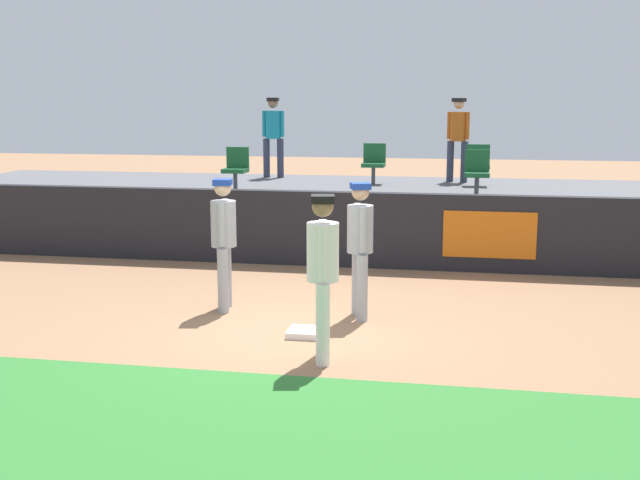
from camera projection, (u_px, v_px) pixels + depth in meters
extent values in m
plane|color=#936B4C|center=(295.00, 331.00, 9.56)|extent=(60.00, 60.00, 0.00)
cube|color=#2D722D|center=(221.00, 429.00, 6.68)|extent=(18.00, 2.80, 0.01)
cube|color=white|center=(305.00, 333.00, 9.35)|extent=(0.40, 0.40, 0.08)
cylinder|color=white|center=(323.00, 317.00, 8.56)|extent=(0.15, 0.15, 0.89)
cylinder|color=white|center=(323.00, 325.00, 8.24)|extent=(0.15, 0.15, 0.89)
cylinder|color=white|center=(323.00, 252.00, 8.26)|extent=(0.40, 0.40, 0.63)
sphere|color=#8C6647|center=(323.00, 206.00, 8.18)|extent=(0.23, 0.23, 0.23)
cube|color=black|center=(323.00, 199.00, 8.16)|extent=(0.29, 0.29, 0.08)
cylinder|color=white|center=(323.00, 246.00, 8.46)|extent=(0.09, 0.09, 0.59)
cylinder|color=white|center=(323.00, 254.00, 8.05)|extent=(0.09, 0.09, 0.59)
ellipsoid|color=brown|center=(332.00, 269.00, 8.51)|extent=(0.15, 0.22, 0.28)
cylinder|color=#9EA3AD|center=(226.00, 275.00, 10.63)|extent=(0.15, 0.15, 0.87)
cylinder|color=#9EA3AD|center=(223.00, 281.00, 10.31)|extent=(0.15, 0.15, 0.87)
cylinder|color=#9EA3AD|center=(223.00, 224.00, 10.34)|extent=(0.39, 0.39, 0.62)
sphere|color=beige|center=(223.00, 188.00, 10.25)|extent=(0.23, 0.23, 0.23)
cube|color=#193899|center=(223.00, 182.00, 10.24)|extent=(0.28, 0.28, 0.08)
cylinder|color=#9EA3AD|center=(225.00, 220.00, 10.54)|extent=(0.09, 0.09, 0.58)
cylinder|color=#9EA3AD|center=(221.00, 225.00, 10.13)|extent=(0.09, 0.09, 0.58)
cylinder|color=#9EA3AD|center=(357.00, 282.00, 10.23)|extent=(0.15, 0.15, 0.87)
cylinder|color=#9EA3AD|center=(362.00, 288.00, 9.92)|extent=(0.15, 0.15, 0.87)
cylinder|color=#9EA3AD|center=(360.00, 229.00, 9.94)|extent=(0.43, 0.43, 0.61)
sphere|color=tan|center=(360.00, 192.00, 9.86)|extent=(0.23, 0.23, 0.23)
cube|color=#193899|center=(361.00, 186.00, 9.85)|extent=(0.30, 0.30, 0.08)
cylinder|color=#9EA3AD|center=(357.00, 225.00, 10.14)|extent=(0.09, 0.09, 0.57)
cylinder|color=#9EA3AD|center=(363.00, 230.00, 9.74)|extent=(0.09, 0.09, 0.57)
cube|color=black|center=(343.00, 229.00, 13.22)|extent=(18.00, 0.24, 1.28)
cube|color=orange|center=(489.00, 235.00, 12.66)|extent=(1.50, 0.02, 0.77)
cube|color=#59595E|center=(363.00, 214.00, 15.73)|extent=(18.00, 4.80, 1.09)
cylinder|color=#4C4C51|center=(235.00, 181.00, 14.85)|extent=(0.08, 0.08, 0.40)
cube|color=#19592D|center=(235.00, 171.00, 14.81)|extent=(0.44, 0.44, 0.08)
cube|color=#19592D|center=(238.00, 157.00, 14.96)|extent=(0.44, 0.06, 0.40)
cylinder|color=#4C4C51|center=(373.00, 175.00, 16.15)|extent=(0.08, 0.08, 0.40)
cube|color=#19592D|center=(373.00, 165.00, 16.12)|extent=(0.47, 0.44, 0.08)
cube|color=#19592D|center=(375.00, 153.00, 16.26)|extent=(0.47, 0.06, 0.40)
cylinder|color=#4C4C51|center=(477.00, 186.00, 14.04)|extent=(0.08, 0.08, 0.40)
cube|color=#19592D|center=(477.00, 175.00, 14.00)|extent=(0.44, 0.44, 0.08)
cube|color=#19592D|center=(477.00, 160.00, 14.14)|extent=(0.44, 0.06, 0.40)
cylinder|color=#4C4C51|center=(477.00, 176.00, 15.77)|extent=(0.08, 0.08, 0.40)
cube|color=#19592D|center=(478.00, 167.00, 15.73)|extent=(0.47, 0.44, 0.08)
cube|color=#19592D|center=(478.00, 154.00, 15.88)|extent=(0.47, 0.06, 0.40)
cylinder|color=#33384C|center=(464.00, 162.00, 16.48)|extent=(0.15, 0.15, 0.87)
cylinder|color=#33384C|center=(450.00, 161.00, 16.64)|extent=(0.15, 0.15, 0.87)
cylinder|color=#BF5919|center=(458.00, 127.00, 16.43)|extent=(0.44, 0.44, 0.61)
sphere|color=tan|center=(459.00, 104.00, 16.35)|extent=(0.23, 0.23, 0.23)
cube|color=black|center=(459.00, 100.00, 16.33)|extent=(0.31, 0.31, 0.08)
cylinder|color=#BF5919|center=(467.00, 126.00, 16.32)|extent=(0.09, 0.09, 0.57)
cylinder|color=#BF5919|center=(449.00, 125.00, 16.53)|extent=(0.09, 0.09, 0.57)
cylinder|color=#33384C|center=(280.00, 158.00, 17.53)|extent=(0.15, 0.15, 0.88)
cylinder|color=#33384C|center=(267.00, 158.00, 17.58)|extent=(0.15, 0.15, 0.88)
cylinder|color=teal|center=(273.00, 125.00, 17.42)|extent=(0.35, 0.35, 0.62)
sphere|color=#8C6647|center=(273.00, 103.00, 17.34)|extent=(0.23, 0.23, 0.23)
cube|color=black|center=(273.00, 99.00, 17.32)|extent=(0.25, 0.25, 0.08)
cylinder|color=teal|center=(282.00, 124.00, 17.39)|extent=(0.09, 0.09, 0.58)
cylinder|color=teal|center=(264.00, 124.00, 17.45)|extent=(0.09, 0.09, 0.58)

